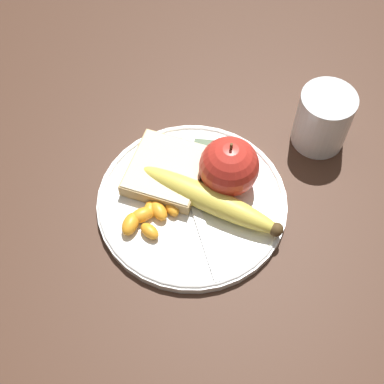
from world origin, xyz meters
TOP-DOWN VIEW (x-y plane):
  - ground_plane at (0.00, 0.00)m, footprint 3.00×3.00m
  - plate at (0.00, 0.00)m, footprint 0.25×0.25m
  - juice_glass at (0.13, -0.16)m, footprint 0.07×0.07m
  - apple at (0.03, -0.04)m, footprint 0.08×0.08m
  - banana at (-0.01, -0.02)m, footprint 0.10×0.20m
  - bread_slice at (0.03, 0.04)m, footprint 0.12×0.11m
  - fork at (-0.01, -0.00)m, footprint 0.18×0.09m
  - jam_packet at (0.06, -0.01)m, footprint 0.04×0.03m
  - orange_segment_0 at (-0.02, 0.05)m, footprint 0.03×0.02m
  - orange_segment_1 at (-0.05, 0.05)m, footprint 0.03×0.03m
  - orange_segment_2 at (-0.02, 0.02)m, footprint 0.03×0.03m
  - orange_segment_3 at (-0.05, 0.07)m, footprint 0.04×0.03m
  - orange_segment_4 at (-0.03, 0.06)m, footprint 0.03×0.04m
  - orange_segment_5 at (-0.02, 0.04)m, footprint 0.03×0.03m

SIDE VIEW (x-z plane):
  - ground_plane at x=0.00m, z-range 0.00..0.00m
  - plate at x=0.00m, z-range 0.00..0.02m
  - fork at x=-0.01m, z-range 0.01..0.02m
  - orange_segment_0 at x=-0.02m, z-range 0.01..0.03m
  - orange_segment_2 at x=-0.02m, z-range 0.01..0.03m
  - orange_segment_1 at x=-0.05m, z-range 0.01..0.03m
  - orange_segment_5 at x=-0.02m, z-range 0.01..0.03m
  - orange_segment_4 at x=-0.03m, z-range 0.01..0.03m
  - orange_segment_3 at x=-0.05m, z-range 0.01..0.03m
  - jam_packet at x=0.06m, z-range 0.01..0.03m
  - bread_slice at x=0.03m, z-range 0.01..0.03m
  - banana at x=-0.01m, z-range 0.01..0.04m
  - juice_glass at x=0.13m, z-range 0.00..0.08m
  - apple at x=0.03m, z-range 0.01..0.09m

